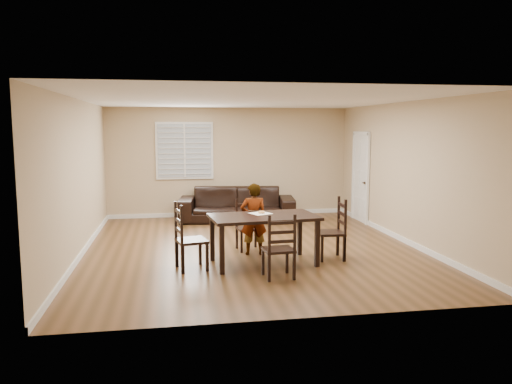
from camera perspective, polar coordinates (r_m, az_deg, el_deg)
ground at (r=9.29m, az=-0.55°, el=-6.39°), size 7.00×7.00×0.00m
room at (r=9.22m, az=-0.52°, el=4.86°), size 6.04×7.04×2.72m
dining_table at (r=8.08m, az=0.87°, el=-3.30°), size 1.80×1.13×0.80m
chair_near at (r=9.15m, az=-1.04°, el=-3.93°), size 0.46×0.43×0.92m
chair_far at (r=7.30m, az=2.83°, el=-6.65°), size 0.47×0.44×0.97m
chair_left at (r=7.86m, az=-8.29°, el=-5.43°), size 0.53×0.56×1.06m
chair_right at (r=8.56m, az=9.30°, el=-4.44°), size 0.46×0.49×1.04m
child at (r=8.69m, az=-0.28°, el=-3.12°), size 0.48×0.33×1.26m
napkin at (r=8.25m, az=0.50°, el=-2.46°), size 0.41×0.41×0.00m
donut at (r=8.25m, az=0.64°, el=-2.29°), size 0.11×0.11×0.04m
sofa at (r=11.89m, az=-2.19°, el=-1.42°), size 2.82×1.40×0.79m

